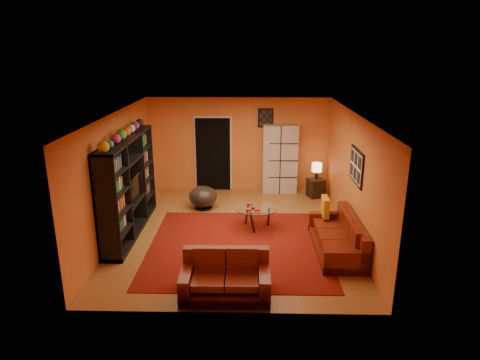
{
  "coord_description": "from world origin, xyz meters",
  "views": [
    {
      "loc": [
        0.33,
        -8.65,
        3.9
      ],
      "look_at": [
        0.12,
        0.1,
        1.17
      ],
      "focal_mm": 32.0,
      "sensor_mm": 36.0,
      "label": 1
    }
  ],
  "objects_px": {
    "entertainment_unit": "(128,186)",
    "tv": "(131,188)",
    "bowl_chair": "(203,197)",
    "coffee_table": "(256,210)",
    "table_lamp": "(317,168)",
    "loveseat": "(226,277)",
    "side_table": "(316,188)",
    "storage_cabinet": "(280,159)",
    "sofa": "(340,238)"
  },
  "relations": [
    {
      "from": "tv",
      "to": "sofa",
      "type": "distance_m",
      "value": 4.51
    },
    {
      "from": "entertainment_unit",
      "to": "sofa",
      "type": "bearing_deg",
      "value": -11.16
    },
    {
      "from": "coffee_table",
      "to": "tv",
      "type": "bearing_deg",
      "value": -175.43
    },
    {
      "from": "sofa",
      "to": "entertainment_unit",
      "type": "bearing_deg",
      "value": 168.46
    },
    {
      "from": "sofa",
      "to": "loveseat",
      "type": "relative_size",
      "value": 1.39
    },
    {
      "from": "sofa",
      "to": "side_table",
      "type": "height_order",
      "value": "sofa"
    },
    {
      "from": "loveseat",
      "to": "storage_cabinet",
      "type": "distance_m",
      "value": 5.4
    },
    {
      "from": "loveseat",
      "to": "entertainment_unit",
      "type": "bearing_deg",
      "value": 41.97
    },
    {
      "from": "coffee_table",
      "to": "table_lamp",
      "type": "xyz_separation_m",
      "value": [
        1.64,
        2.13,
        0.38
      ]
    },
    {
      "from": "entertainment_unit",
      "to": "tv",
      "type": "relative_size",
      "value": 3.16
    },
    {
      "from": "entertainment_unit",
      "to": "side_table",
      "type": "distance_m",
      "value": 5.06
    },
    {
      "from": "storage_cabinet",
      "to": "bowl_chair",
      "type": "xyz_separation_m",
      "value": [
        -2.0,
        -1.37,
        -0.64
      ]
    },
    {
      "from": "loveseat",
      "to": "bowl_chair",
      "type": "xyz_separation_m",
      "value": [
        -0.78,
        3.85,
        0.02
      ]
    },
    {
      "from": "sofa",
      "to": "bowl_chair",
      "type": "bearing_deg",
      "value": 141.93
    },
    {
      "from": "storage_cabinet",
      "to": "coffee_table",
      "type": "bearing_deg",
      "value": -106.73
    },
    {
      "from": "tv",
      "to": "storage_cabinet",
      "type": "relative_size",
      "value": 0.5
    },
    {
      "from": "bowl_chair",
      "to": "coffee_table",
      "type": "bearing_deg",
      "value": -41.96
    },
    {
      "from": "coffee_table",
      "to": "side_table",
      "type": "xyz_separation_m",
      "value": [
        1.64,
        2.13,
        -0.18
      ]
    },
    {
      "from": "side_table",
      "to": "table_lamp",
      "type": "bearing_deg",
      "value": 180.0
    },
    {
      "from": "table_lamp",
      "to": "coffee_table",
      "type": "bearing_deg",
      "value": -127.61
    },
    {
      "from": "table_lamp",
      "to": "sofa",
      "type": "bearing_deg",
      "value": -89.79
    },
    {
      "from": "entertainment_unit",
      "to": "loveseat",
      "type": "distance_m",
      "value": 3.37
    },
    {
      "from": "side_table",
      "to": "entertainment_unit",
      "type": "bearing_deg",
      "value": -151.59
    },
    {
      "from": "sofa",
      "to": "table_lamp",
      "type": "distance_m",
      "value": 3.29
    },
    {
      "from": "tv",
      "to": "coffee_table",
      "type": "height_order",
      "value": "tv"
    },
    {
      "from": "entertainment_unit",
      "to": "loveseat",
      "type": "relative_size",
      "value": 2.07
    },
    {
      "from": "sofa",
      "to": "loveseat",
      "type": "bearing_deg",
      "value": -145.11
    },
    {
      "from": "entertainment_unit",
      "to": "bowl_chair",
      "type": "relative_size",
      "value": 4.23
    },
    {
      "from": "tv",
      "to": "bowl_chair",
      "type": "relative_size",
      "value": 1.34
    },
    {
      "from": "bowl_chair",
      "to": "loveseat",
      "type": "bearing_deg",
      "value": -78.51
    },
    {
      "from": "entertainment_unit",
      "to": "storage_cabinet",
      "type": "xyz_separation_m",
      "value": [
        3.43,
        2.8,
        -0.1
      ]
    },
    {
      "from": "sofa",
      "to": "tv",
      "type": "bearing_deg",
      "value": 167.99
    },
    {
      "from": "entertainment_unit",
      "to": "bowl_chair",
      "type": "height_order",
      "value": "entertainment_unit"
    },
    {
      "from": "table_lamp",
      "to": "bowl_chair",
      "type": "bearing_deg",
      "value": -162.19
    },
    {
      "from": "tv",
      "to": "loveseat",
      "type": "bearing_deg",
      "value": -138.46
    },
    {
      "from": "entertainment_unit",
      "to": "tv",
      "type": "distance_m",
      "value": 0.08
    },
    {
      "from": "storage_cabinet",
      "to": "table_lamp",
      "type": "relative_size",
      "value": 4.27
    },
    {
      "from": "loveseat",
      "to": "table_lamp",
      "type": "height_order",
      "value": "table_lamp"
    },
    {
      "from": "side_table",
      "to": "table_lamp",
      "type": "height_order",
      "value": "table_lamp"
    },
    {
      "from": "side_table",
      "to": "bowl_chair",
      "type": "bearing_deg",
      "value": -162.19
    },
    {
      "from": "side_table",
      "to": "tv",
      "type": "bearing_deg",
      "value": -151.6
    },
    {
      "from": "coffee_table",
      "to": "bowl_chair",
      "type": "xyz_separation_m",
      "value": [
        -1.32,
        1.18,
        -0.12
      ]
    },
    {
      "from": "loveseat",
      "to": "storage_cabinet",
      "type": "relative_size",
      "value": 0.77
    },
    {
      "from": "side_table",
      "to": "sofa",
      "type": "bearing_deg",
      "value": -89.79
    },
    {
      "from": "loveseat",
      "to": "bowl_chair",
      "type": "bearing_deg",
      "value": 10.95
    },
    {
      "from": "coffee_table",
      "to": "side_table",
      "type": "height_order",
      "value": "side_table"
    },
    {
      "from": "coffee_table",
      "to": "table_lamp",
      "type": "bearing_deg",
      "value": 52.39
    },
    {
      "from": "entertainment_unit",
      "to": "table_lamp",
      "type": "relative_size",
      "value": 6.77
    },
    {
      "from": "entertainment_unit",
      "to": "loveseat",
      "type": "xyz_separation_m",
      "value": [
        2.22,
        -2.42,
        -0.76
      ]
    },
    {
      "from": "sofa",
      "to": "table_lamp",
      "type": "bearing_deg",
      "value": 89.83
    }
  ]
}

